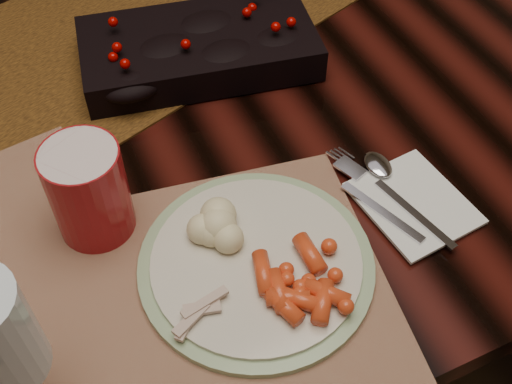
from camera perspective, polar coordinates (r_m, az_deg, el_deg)
name	(u,v)px	position (r m, az deg, el deg)	size (l,w,h in m)	color
floor	(205,341)	(1.52, -4.52, -13.05)	(5.00, 5.00, 0.00)	black
dining_table	(193,248)	(1.20, -5.61, -4.97)	(1.80, 1.00, 0.75)	black
table_runner	(107,40)	(1.03, -13.15, 13.00)	(1.89, 0.39, 0.00)	#563206
centerpiece	(198,44)	(0.94, -5.14, 12.98)	(0.33, 0.17, 0.07)	black
placemat_main	(159,327)	(0.69, -8.63, -11.81)	(0.50, 0.37, 0.00)	brown
dinner_plate	(256,263)	(0.71, 0.02, -6.36)	(0.26, 0.26, 0.01)	beige
baby_carrots	(296,281)	(0.68, 3.53, -7.87)	(0.10, 0.08, 0.02)	red
mashed_potatoes	(212,229)	(0.71, -3.92, -3.27)	(0.07, 0.06, 0.04)	beige
turkey_shreds	(191,305)	(0.67, -5.76, -10.00)	(0.08, 0.06, 0.02)	beige
napkin	(413,203)	(0.79, 13.82, -0.95)	(0.12, 0.13, 0.00)	white
fork	(374,200)	(0.78, 10.43, -0.72)	(0.02, 0.15, 0.00)	silver
spoon	(402,198)	(0.79, 12.89, -0.51)	(0.03, 0.15, 0.00)	white
red_cup	(89,191)	(0.73, -14.65, 0.06)	(0.09, 0.09, 0.12)	maroon
wine_glass	(7,362)	(0.59, -21.24, -13.91)	(0.07, 0.07, 0.20)	silver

